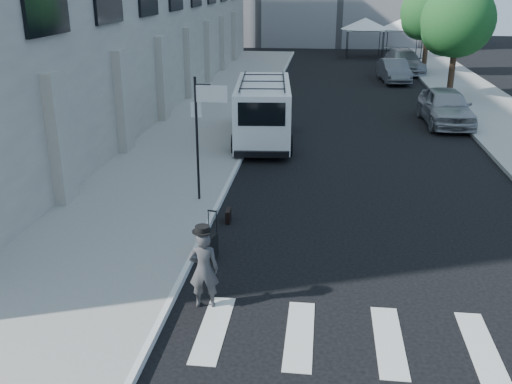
% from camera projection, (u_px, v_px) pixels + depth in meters
% --- Properties ---
extents(ground, '(120.00, 120.00, 0.00)m').
position_uv_depth(ground, '(280.00, 258.00, 13.25)').
color(ground, black).
rests_on(ground, ground).
extents(sidewalk_left, '(4.50, 48.00, 0.15)m').
position_uv_depth(sidewalk_left, '(221.00, 108.00, 28.59)').
color(sidewalk_left, gray).
rests_on(sidewalk_left, ground).
extents(sidewalk_right, '(4.00, 56.00, 0.15)m').
position_uv_depth(sidewalk_right, '(475.00, 99.00, 30.83)').
color(sidewalk_right, gray).
rests_on(sidewalk_right, ground).
extents(sign_pole, '(1.03, 0.07, 3.50)m').
position_uv_depth(sign_pole, '(205.00, 114.00, 15.57)').
color(sign_pole, black).
rests_on(sign_pole, sidewalk_left).
extents(tree_near, '(3.80, 3.83, 6.03)m').
position_uv_depth(tree_near, '(455.00, 23.00, 29.78)').
color(tree_near, black).
rests_on(tree_near, ground).
extents(tree_far, '(3.80, 3.83, 6.03)m').
position_uv_depth(tree_far, '(427.00, 14.00, 38.16)').
color(tree_far, black).
rests_on(tree_far, ground).
extents(tent_left, '(4.00, 4.00, 3.20)m').
position_uv_depth(tent_left, '(365.00, 24.00, 47.22)').
color(tent_left, black).
rests_on(tent_left, ground).
extents(tent_right, '(4.00, 4.00, 3.20)m').
position_uv_depth(tent_right, '(404.00, 24.00, 47.33)').
color(tent_right, black).
rests_on(tent_right, ground).
extents(businessman, '(0.63, 0.46, 1.61)m').
position_uv_depth(businessman, '(204.00, 270.00, 11.04)').
color(businessman, '#3B3B3E').
rests_on(businessman, ground).
extents(briefcase, '(0.15, 0.45, 0.34)m').
position_uv_depth(briefcase, '(228.00, 216.00, 15.22)').
color(briefcase, black).
rests_on(briefcase, ground).
extents(suitcase, '(0.34, 0.45, 1.13)m').
position_uv_depth(suitcase, '(210.00, 246.00, 13.17)').
color(suitcase, black).
rests_on(suitcase, ground).
extents(cargo_van, '(2.64, 6.41, 2.35)m').
position_uv_depth(cargo_van, '(263.00, 111.00, 22.60)').
color(cargo_van, white).
rests_on(cargo_van, ground).
extents(parked_car_a, '(2.07, 4.82, 1.62)m').
position_uv_depth(parked_car_a, '(446.00, 106.00, 25.34)').
color(parked_car_a, '#929399').
rests_on(parked_car_a, ground).
extents(parked_car_b, '(1.89, 4.41, 1.41)m').
position_uv_depth(parked_car_b, '(394.00, 71.00, 36.08)').
color(parked_car_b, '#58595F').
rests_on(parked_car_b, ground).
extents(parked_car_c, '(2.76, 5.58, 1.56)m').
position_uv_depth(parked_car_c, '(404.00, 62.00, 39.69)').
color(parked_car_c, '#919498').
rests_on(parked_car_c, ground).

